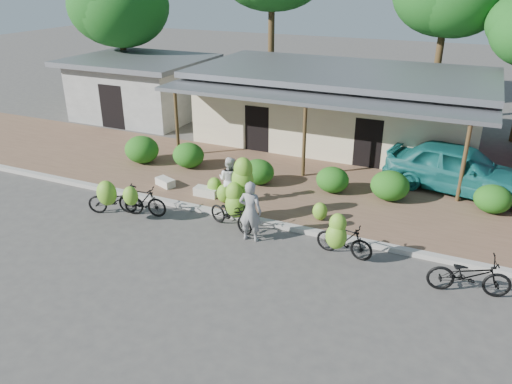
# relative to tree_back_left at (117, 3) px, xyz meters

# --- Properties ---
(ground) EXTENTS (100.00, 100.00, 0.00)m
(ground) POSITION_rel_tree_back_left_xyz_m (13.69, -13.11, -5.66)
(ground) COLOR #474441
(ground) RESTS_ON ground
(sidewalk) EXTENTS (60.00, 6.00, 0.12)m
(sidewalk) POSITION_rel_tree_back_left_xyz_m (13.69, -8.11, -5.60)
(sidewalk) COLOR brown
(sidewalk) RESTS_ON ground
(curb) EXTENTS (60.00, 0.25, 0.15)m
(curb) POSITION_rel_tree_back_left_xyz_m (13.69, -11.11, -5.58)
(curb) COLOR #A8A399
(curb) RESTS_ON ground
(shop_main) EXTENTS (13.00, 8.50, 3.35)m
(shop_main) POSITION_rel_tree_back_left_xyz_m (13.69, -2.18, -3.94)
(shop_main) COLOR beige
(shop_main) RESTS_ON ground
(shop_grey) EXTENTS (7.00, 6.00, 3.15)m
(shop_grey) POSITION_rel_tree_back_left_xyz_m (2.69, -2.12, -4.04)
(shop_grey) COLOR #A8A8A3
(shop_grey) RESTS_ON ground
(tree_back_left) EXTENTS (5.69, 5.61, 7.80)m
(tree_back_left) POSITION_rel_tree_back_left_xyz_m (0.00, 0.00, 0.00)
(tree_back_left) COLOR #4E391F
(tree_back_left) RESTS_ON ground
(hedge_0) EXTENTS (1.42, 1.28, 1.11)m
(hedge_0) POSITION_rel_tree_back_left_xyz_m (7.20, -8.35, -4.99)
(hedge_0) COLOR #175814
(hedge_0) RESTS_ON sidewalk
(hedge_1) EXTENTS (1.28, 1.15, 1.00)m
(hedge_1) POSITION_rel_tree_back_left_xyz_m (9.21, -8.03, -5.04)
(hedge_1) COLOR #175814
(hedge_1) RESTS_ON sidewalk
(hedge_2) EXTENTS (1.19, 1.07, 0.92)m
(hedge_2) POSITION_rel_tree_back_left_xyz_m (12.44, -8.43, -5.08)
(hedge_2) COLOR #175814
(hedge_2) RESTS_ON sidewalk
(hedge_3) EXTENTS (1.17, 1.05, 0.91)m
(hedge_3) POSITION_rel_tree_back_left_xyz_m (15.14, -8.03, -5.08)
(hedge_3) COLOR #175814
(hedge_3) RESTS_ON sidewalk
(hedge_4) EXTENTS (1.32, 1.18, 1.03)m
(hedge_4) POSITION_rel_tree_back_left_xyz_m (17.11, -7.87, -5.02)
(hedge_4) COLOR #175814
(hedge_4) RESTS_ON sidewalk
(hedge_5) EXTENTS (1.19, 1.07, 0.93)m
(hedge_5) POSITION_rel_tree_back_left_xyz_m (20.34, -7.49, -5.08)
(hedge_5) COLOR #175814
(hedge_5) RESTS_ON sidewalk
(bike_far_left) EXTENTS (1.96, 1.51, 1.43)m
(bike_far_left) POSITION_rel_tree_back_left_xyz_m (9.14, -12.54, -5.06)
(bike_far_left) COLOR black
(bike_far_left) RESTS_ON ground
(bike_left) EXTENTS (1.75, 1.22, 1.28)m
(bike_left) POSITION_rel_tree_back_left_xyz_m (9.96, -12.24, -5.08)
(bike_left) COLOR black
(bike_left) RESTS_ON ground
(bike_center) EXTENTS (1.89, 1.41, 2.19)m
(bike_center) POSITION_rel_tree_back_left_xyz_m (13.09, -11.51, -4.78)
(bike_center) COLOR black
(bike_center) RESTS_ON ground
(bike_right) EXTENTS (1.70, 1.22, 1.57)m
(bike_right) POSITION_rel_tree_back_left_xyz_m (16.60, -12.11, -5.01)
(bike_right) COLOR black
(bike_right) RESTS_ON ground
(bike_far_right) EXTENTS (2.07, 1.05, 1.04)m
(bike_far_right) POSITION_rel_tree_back_left_xyz_m (19.89, -12.41, -5.14)
(bike_far_right) COLOR black
(bike_far_right) RESTS_ON ground
(loose_banana_a) EXTENTS (0.52, 0.44, 0.65)m
(loose_banana_a) POSITION_rel_tree_back_left_xyz_m (12.06, -10.41, -5.21)
(loose_banana_a) COLOR #71A82A
(loose_banana_a) RESTS_ON sidewalk
(loose_banana_b) EXTENTS (0.53, 0.45, 0.67)m
(loose_banana_b) POSITION_rel_tree_back_left_xyz_m (11.48, -10.02, -5.21)
(loose_banana_b) COLOR #71A82A
(loose_banana_b) RESTS_ON sidewalk
(loose_banana_c) EXTENTS (0.47, 0.40, 0.59)m
(loose_banana_c) POSITION_rel_tree_back_left_xyz_m (15.41, -10.33, -5.24)
(loose_banana_c) COLOR #71A82A
(loose_banana_c) RESTS_ON sidewalk
(sack_near) EXTENTS (0.86, 0.42, 0.30)m
(sack_near) POSITION_rel_tree_back_left_xyz_m (11.23, -10.18, -5.39)
(sack_near) COLOR beige
(sack_near) RESTS_ON sidewalk
(sack_far) EXTENTS (0.84, 0.62, 0.28)m
(sack_far) POSITION_rel_tree_back_left_xyz_m (9.42, -10.03, -5.40)
(sack_far) COLOR beige
(sack_far) RESTS_ON sidewalk
(vendor) EXTENTS (0.73, 0.52, 1.88)m
(vendor) POSITION_rel_tree_back_left_xyz_m (13.86, -12.20, -4.72)
(vendor) COLOR gray
(vendor) RESTS_ON ground
(bystander) EXTENTS (0.80, 0.64, 1.60)m
(bystander) POSITION_rel_tree_back_left_xyz_m (12.19, -10.26, -4.74)
(bystander) COLOR silver
(bystander) RESTS_ON sidewalk
(teal_van) EXTENTS (5.29, 2.86, 1.71)m
(teal_van) POSITION_rel_tree_back_left_xyz_m (19.14, -6.11, -4.68)
(teal_van) COLOR #166663
(teal_van) RESTS_ON sidewalk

